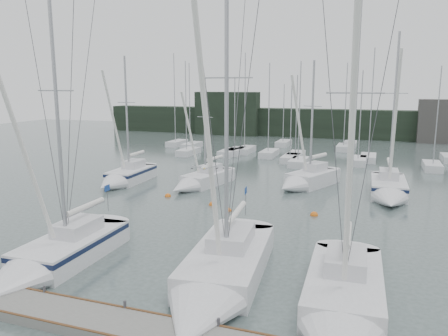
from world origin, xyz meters
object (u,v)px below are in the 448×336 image
Objects in this scene: sailboat_mid_c at (304,181)px; buoy_b at (314,215)px; sailboat_near_left at (49,260)px; sailboat_mid_a at (124,178)px; sailboat_mid_d at (389,191)px; sailboat_near_center at (216,283)px; buoy_a at (212,205)px; buoy_d at (228,211)px; sailboat_mid_b at (198,182)px; buoy_c at (168,196)px; sailboat_near_right at (342,311)px.

sailboat_mid_c is 21.23× the size of buoy_b.
sailboat_near_left is 19.67m from sailboat_mid_a.
sailboat_mid_d is at bearing 10.52° from sailboat_mid_c.
sailboat_near_center is 28.36× the size of buoy_a.
buoy_b is 1.26× the size of buoy_d.
sailboat_near_center is 28.25× the size of buoy_b.
sailboat_near_left reaches higher than sailboat_mid_a.
sailboat_mid_a is 1.20× the size of sailboat_mid_b.
sailboat_mid_a is at bearing -142.37° from sailboat_mid_c.
buoy_c is (6.02, -2.80, -0.63)m from sailboat_mid_a.
sailboat_near_right reaches higher than sailboat_mid_c.
buoy_c is (-1.26, 15.47, -0.61)m from sailboat_near_left.
sailboat_mid_d is 25.02× the size of buoy_a.
sailboat_mid_b is 0.87× the size of sailboat_mid_c.
buoy_b is (11.10, 14.12, -0.61)m from sailboat_near_left.
sailboat_near_right reaches higher than buoy_c.
buoy_b is at bearing -52.74° from sailboat_mid_c.
sailboat_mid_a is 1.04× the size of sailboat_mid_c.
buoy_a is (-5.51, 13.84, -0.59)m from sailboat_near_center.
buoy_c is (-10.22, -7.04, -0.63)m from sailboat_mid_c.
sailboat_mid_c is at bearing 55.23° from buoy_a.
sailboat_mid_d is 8.52m from buoy_b.
sailboat_mid_b is 4.12m from buoy_c.
sailboat_mid_c is (-5.25, 22.75, 0.04)m from sailboat_near_right.
sailboat_mid_a is 16.78m from sailboat_mid_c.
sailboat_near_center reaches higher than buoy_d.
sailboat_near_center is at bearing -68.29° from buoy_a.
buoy_b reaches higher than buoy_d.
sailboat_mid_d is 26.75× the size of buoy_c.
sailboat_mid_c is 10.21m from buoy_d.
sailboat_near_right reaches higher than buoy_a.
sailboat_mid_a is 22.19× the size of buoy_a.
buoy_c reaches higher than buoy_d.
sailboat_mid_b is at bearing 154.81° from buoy_b.
sailboat_mid_b is at bearing 123.19° from buoy_a.
sailboat_mid_b is (-8.88, 18.99, -0.05)m from sailboat_near_center.
sailboat_mid_b reaches higher than buoy_b.
sailboat_mid_b is 18.51× the size of buoy_a.
buoy_c is at bearing 159.48° from buoy_d.
sailboat_mid_a is 7.23m from sailboat_mid_b.
sailboat_near_center reaches higher than sailboat_mid_d.
sailboat_mid_c is (9.10, 3.11, 0.09)m from sailboat_mid_b.
sailboat_mid_a is 23.73× the size of buoy_c.
sailboat_near_center reaches higher than sailboat_mid_a.
sailboat_near_right is at bearing -77.76° from buoy_b.
buoy_c is at bearing 93.24° from sailboat_near_left.
sailboat_mid_c is 12.43m from buoy_c.
sailboat_near_right is 18.19m from buoy_a.
buoy_d is (-3.81, 12.74, -0.59)m from sailboat_near_center.
buoy_b is (18.38, -4.16, -0.63)m from sailboat_mid_a.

